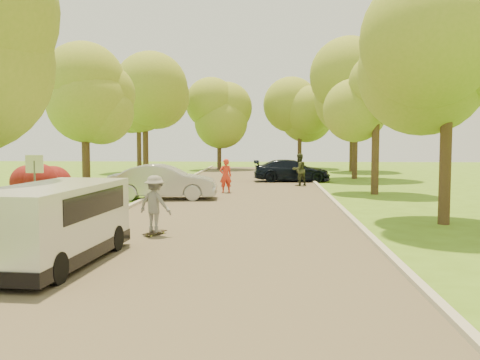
% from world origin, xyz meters
% --- Properties ---
extents(ground, '(100.00, 100.00, 0.00)m').
position_xyz_m(ground, '(0.00, 0.00, 0.00)').
color(ground, '#4D761C').
rests_on(ground, ground).
extents(road, '(8.00, 60.00, 0.01)m').
position_xyz_m(road, '(0.00, 8.00, 0.01)').
color(road, '#4C4438').
rests_on(road, ground).
extents(curb_left, '(0.18, 60.00, 0.12)m').
position_xyz_m(curb_left, '(-4.05, 8.00, 0.06)').
color(curb_left, '#B2AD9E').
rests_on(curb_left, ground).
extents(curb_right, '(0.18, 60.00, 0.12)m').
position_xyz_m(curb_right, '(4.05, 8.00, 0.06)').
color(curb_right, '#B2AD9E').
rests_on(curb_right, ground).
extents(street_sign, '(0.55, 0.06, 2.17)m').
position_xyz_m(street_sign, '(-5.80, 4.00, 1.56)').
color(street_sign, '#59595E').
rests_on(street_sign, ground).
extents(red_shrub, '(1.70, 1.70, 1.95)m').
position_xyz_m(red_shrub, '(-6.30, 5.50, 1.10)').
color(red_shrub, '#382619').
rests_on(red_shrub, ground).
extents(tree_l_midb, '(4.30, 4.20, 6.62)m').
position_xyz_m(tree_l_midb, '(-6.81, 12.00, 4.59)').
color(tree_l_midb, '#382619').
rests_on(tree_l_midb, ground).
extents(tree_l_far, '(4.92, 4.80, 7.79)m').
position_xyz_m(tree_l_far, '(-6.39, 22.00, 5.47)').
color(tree_l_far, '#382619').
rests_on(tree_l_far, ground).
extents(tree_r_mida, '(5.13, 5.00, 7.95)m').
position_xyz_m(tree_r_mida, '(7.02, 5.00, 5.54)').
color(tree_r_mida, '#382619').
rests_on(tree_r_mida, ground).
extents(tree_r_midb, '(4.51, 4.40, 7.01)m').
position_xyz_m(tree_r_midb, '(6.60, 14.00, 4.88)').
color(tree_r_midb, '#382619').
rests_on(tree_r_midb, ground).
extents(tree_r_far, '(5.33, 5.20, 8.34)m').
position_xyz_m(tree_r_far, '(7.23, 24.00, 5.83)').
color(tree_r_far, '#382619').
rests_on(tree_r_far, ground).
extents(tree_bg_a, '(5.12, 5.00, 7.72)m').
position_xyz_m(tree_bg_a, '(-8.78, 30.00, 5.31)').
color(tree_bg_a, '#382619').
rests_on(tree_bg_a, ground).
extents(tree_bg_b, '(5.12, 5.00, 7.95)m').
position_xyz_m(tree_bg_b, '(8.22, 32.00, 5.54)').
color(tree_bg_b, '#382619').
rests_on(tree_bg_b, ground).
extents(tree_bg_c, '(4.92, 4.80, 7.33)m').
position_xyz_m(tree_bg_c, '(-2.79, 34.00, 5.02)').
color(tree_bg_c, '#382619').
rests_on(tree_bg_c, ground).
extents(tree_bg_d, '(5.12, 5.00, 7.72)m').
position_xyz_m(tree_bg_d, '(4.22, 36.00, 5.31)').
color(tree_bg_d, '#382619').
rests_on(tree_bg_d, ground).
extents(minivan, '(2.12, 4.67, 1.69)m').
position_xyz_m(minivan, '(-3.20, -0.91, 0.89)').
color(minivan, silver).
rests_on(minivan, ground).
extents(silver_sedan, '(4.75, 1.90, 1.53)m').
position_xyz_m(silver_sedan, '(-3.30, 11.32, 0.77)').
color(silver_sedan, '#A8A9AD').
rests_on(silver_sedan, ground).
extents(dark_sedan, '(4.81, 2.13, 1.37)m').
position_xyz_m(dark_sedan, '(2.72, 21.32, 0.69)').
color(dark_sedan, black).
rests_on(dark_sedan, ground).
extents(longboard, '(0.54, 0.82, 0.09)m').
position_xyz_m(longboard, '(-1.78, 2.55, 0.09)').
color(longboard, black).
rests_on(longboard, ground).
extents(skateboarder, '(1.16, 0.95, 1.57)m').
position_xyz_m(skateboarder, '(-1.78, 2.55, 0.89)').
color(skateboarder, slate).
rests_on(skateboarder, longboard).
extents(person_striped, '(0.71, 0.59, 1.68)m').
position_xyz_m(person_striped, '(-0.81, 14.27, 0.84)').
color(person_striped, red).
rests_on(person_striped, ground).
extents(person_olive, '(1.13, 1.09, 1.84)m').
position_xyz_m(person_olive, '(3.01, 18.41, 0.92)').
color(person_olive, '#2F351F').
rests_on(person_olive, ground).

